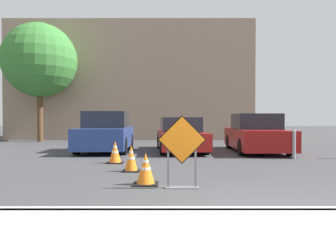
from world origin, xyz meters
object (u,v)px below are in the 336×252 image
at_px(parked_car_nearest, 107,133).
at_px(parked_car_third, 256,134).
at_px(traffic_cone_second, 132,159).
at_px(parked_car_second, 181,136).
at_px(traffic_cone_nearest, 146,169).
at_px(bollard_nearest, 294,143).
at_px(road_closed_sign, 182,148).
at_px(traffic_cone_third, 115,152).

bearing_deg(parked_car_nearest, parked_car_third, 177.21).
xyz_separation_m(traffic_cone_second, parked_car_second, (1.44, 5.19, 0.32)).
relative_size(traffic_cone_nearest, parked_car_nearest, 0.15).
height_order(traffic_cone_nearest, bollard_nearest, bollard_nearest).
bearing_deg(bollard_nearest, parked_car_third, 104.63).
height_order(road_closed_sign, traffic_cone_second, road_closed_sign).
bearing_deg(road_closed_sign, parked_car_nearest, 111.18).
height_order(traffic_cone_third, parked_car_second, parked_car_second).
xyz_separation_m(traffic_cone_second, bollard_nearest, (5.10, 2.62, 0.19)).
height_order(traffic_cone_third, parked_car_third, parked_car_third).
bearing_deg(parked_car_second, parked_car_nearest, -3.54).
bearing_deg(road_closed_sign, traffic_cone_nearest, 152.26).
height_order(traffic_cone_nearest, parked_car_second, parked_car_second).
bearing_deg(road_closed_sign, traffic_cone_third, 117.29).
bearing_deg(bollard_nearest, traffic_cone_third, -169.37).
relative_size(road_closed_sign, parked_car_second, 0.31).
bearing_deg(traffic_cone_third, bollard_nearest, 10.63).
bearing_deg(traffic_cone_second, bollard_nearest, 27.20).
bearing_deg(traffic_cone_second, parked_car_third, 48.12).
relative_size(traffic_cone_second, traffic_cone_third, 1.00).
bearing_deg(traffic_cone_second, road_closed_sign, -59.66).
bearing_deg(parked_car_second, parked_car_third, 172.47).
relative_size(traffic_cone_third, parked_car_second, 0.15).
height_order(traffic_cone_nearest, parked_car_nearest, parked_car_nearest).
distance_m(traffic_cone_second, parked_car_second, 5.39).
xyz_separation_m(traffic_cone_nearest, traffic_cone_third, (-1.13, 3.20, 0.01)).
relative_size(road_closed_sign, bollard_nearest, 1.44).
relative_size(traffic_cone_nearest, traffic_cone_third, 0.96).
distance_m(parked_car_nearest, parked_car_third, 6.08).
distance_m(road_closed_sign, traffic_cone_third, 4.05).
bearing_deg(bollard_nearest, parked_car_second, 144.99).
bearing_deg(traffic_cone_third, parked_car_third, 33.94).
relative_size(parked_car_nearest, parked_car_second, 0.95).
distance_m(traffic_cone_third, parked_car_third, 6.20).
bearing_deg(traffic_cone_third, traffic_cone_nearest, -70.51).
bearing_deg(traffic_cone_second, parked_car_second, 74.50).
xyz_separation_m(road_closed_sign, parked_car_second, (0.25, 7.22, -0.14)).
distance_m(road_closed_sign, traffic_cone_nearest, 0.93).
bearing_deg(parked_car_nearest, road_closed_sign, 109.97).
bearing_deg(parked_car_third, parked_car_second, -2.03).
height_order(traffic_cone_third, bollard_nearest, bollard_nearest).
relative_size(traffic_cone_third, bollard_nearest, 0.69).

